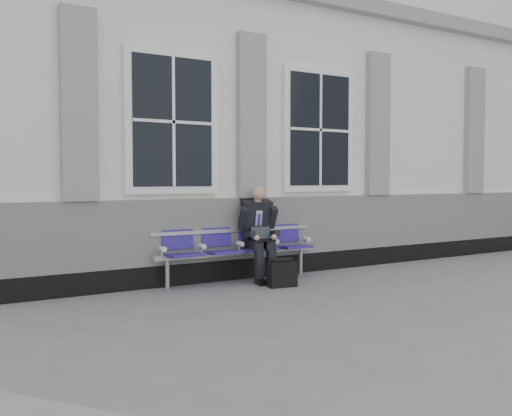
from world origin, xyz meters
TOP-DOWN VIEW (x-y plane):
  - ground at (0.00, 0.00)m, footprint 70.00×70.00m
  - station_building at (-0.02, 3.47)m, footprint 14.40×4.40m
  - bench at (-1.20, 1.32)m, footprint 2.60×0.47m
  - businessman at (-0.92, 1.20)m, footprint 0.57×0.77m
  - briefcase at (-0.90, 0.61)m, footprint 0.41×0.22m

SIDE VIEW (x-z plane):
  - ground at x=0.00m, z-range 0.00..0.00m
  - briefcase at x=-0.90m, z-range -0.02..0.38m
  - bench at x=-1.20m, z-range 0.10..1.01m
  - businessman at x=-0.92m, z-range 0.06..1.43m
  - station_building at x=-0.02m, z-range -0.02..4.47m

